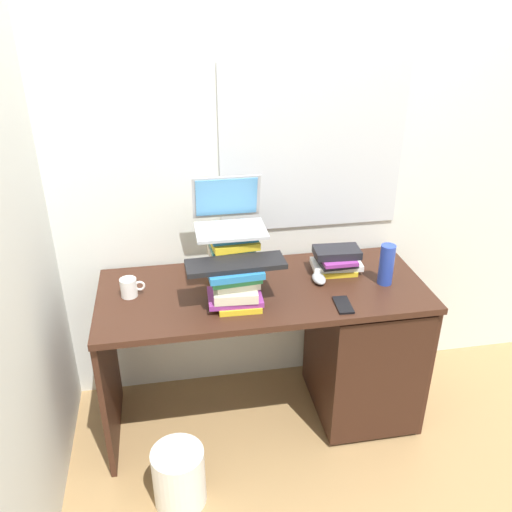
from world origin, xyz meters
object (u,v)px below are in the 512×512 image
at_px(computer_mouse, 319,279).
at_px(mug, 129,287).
at_px(desk, 340,343).
at_px(book_stack_tall, 232,257).
at_px(book_stack_side, 336,260).
at_px(wastebasket, 179,477).
at_px(laptop, 229,216).
at_px(cell_phone, 343,305).
at_px(book_stack_keyboard_riser, 235,285).
at_px(keyboard, 236,264).
at_px(water_bottle, 387,265).

xyz_separation_m(computer_mouse, mug, (-0.87, 0.03, 0.03)).
xyz_separation_m(desk, book_stack_tall, (-0.52, 0.09, 0.48)).
relative_size(book_stack_side, wastebasket, 0.90).
bearing_deg(mug, book_stack_side, 3.51).
height_order(book_stack_tall, laptop, laptop).
bearing_deg(desk, wastebasket, -152.45).
relative_size(mug, cell_phone, 0.81).
height_order(laptop, mug, laptop).
bearing_deg(book_stack_side, mug, -176.49).
relative_size(book_stack_keyboard_riser, wastebasket, 0.88).
bearing_deg(computer_mouse, book_stack_keyboard_riser, -163.54).
bearing_deg(keyboard, water_bottle, 2.49).
bearing_deg(book_stack_side, desk, -85.75).
bearing_deg(keyboard, cell_phone, -14.81).
relative_size(desk, water_bottle, 7.72).
bearing_deg(water_bottle, laptop, 166.66).
height_order(book_stack_tall, mug, book_stack_tall).
xyz_separation_m(laptop, cell_phone, (0.45, -0.33, -0.31)).
relative_size(cell_phone, wastebasket, 0.49).
relative_size(book_stack_tall, computer_mouse, 2.56).
xyz_separation_m(computer_mouse, water_bottle, (0.30, -0.06, 0.08)).
distance_m(book_stack_side, laptop, 0.57).
bearing_deg(water_bottle, keyboard, -175.44).
bearing_deg(cell_phone, laptop, 147.80).
xyz_separation_m(keyboard, cell_phone, (0.45, -0.10, -0.19)).
distance_m(book_stack_tall, book_stack_side, 0.52).
bearing_deg(book_stack_tall, wastebasket, -120.82).
xyz_separation_m(book_stack_keyboard_riser, wastebasket, (-0.30, -0.35, -0.71)).
distance_m(book_stack_keyboard_riser, mug, 0.48).
relative_size(book_stack_tall, keyboard, 0.63).
bearing_deg(desk, laptop, 165.18).
relative_size(book_stack_keyboard_riser, book_stack_side, 0.98).
bearing_deg(mug, cell_phone, -15.22).
height_order(water_bottle, cell_phone, water_bottle).
distance_m(computer_mouse, wastebasket, 1.06).
height_order(book_stack_keyboard_riser, cell_phone, book_stack_keyboard_riser).
relative_size(book_stack_keyboard_riser, keyboard, 0.58).
distance_m(desk, water_bottle, 0.48).
distance_m(book_stack_side, cell_phone, 0.32).
bearing_deg(book_stack_keyboard_riser, mug, 162.01).
xyz_separation_m(laptop, water_bottle, (0.70, -0.17, -0.22)).
relative_size(laptop, computer_mouse, 2.99).
distance_m(computer_mouse, cell_phone, 0.23).
xyz_separation_m(desk, laptop, (-0.52, 0.14, 0.66)).
height_order(keyboard, mug, keyboard).
bearing_deg(computer_mouse, laptop, 165.53).
relative_size(desk, book_stack_tall, 5.63).
xyz_separation_m(desk, keyboard, (-0.53, -0.08, 0.54)).
height_order(mug, cell_phone, mug).
xyz_separation_m(keyboard, wastebasket, (-0.31, -0.35, -0.81)).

